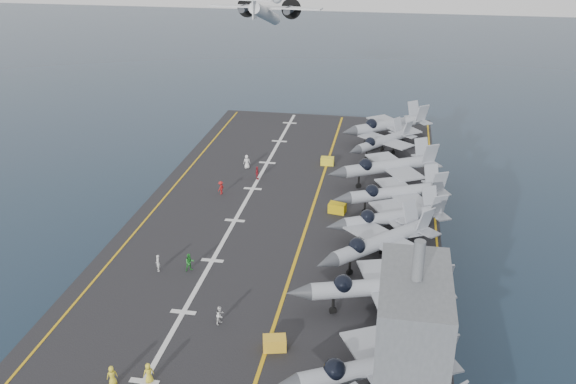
# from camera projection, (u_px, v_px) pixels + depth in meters

# --- Properties ---
(ground) EXTENTS (500.00, 500.00, 0.00)m
(ground) POSITION_uv_depth(u_px,v_px,m) (283.00, 296.00, 82.74)
(ground) COLOR #142135
(ground) RESTS_ON ground
(hull) EXTENTS (36.00, 90.00, 10.00)m
(hull) POSITION_uv_depth(u_px,v_px,m) (283.00, 263.00, 80.71)
(hull) COLOR #56595E
(hull) RESTS_ON ground
(flight_deck) EXTENTS (38.00, 92.00, 0.40)m
(flight_deck) POSITION_uv_depth(u_px,v_px,m) (282.00, 226.00, 78.60)
(flight_deck) COLOR black
(flight_deck) RESTS_ON hull
(foul_line) EXTENTS (0.35, 90.00, 0.02)m
(foul_line) POSITION_uv_depth(u_px,v_px,m) (307.00, 226.00, 78.04)
(foul_line) COLOR gold
(foul_line) RESTS_ON flight_deck
(landing_centerline) EXTENTS (0.50, 90.00, 0.02)m
(landing_centerline) POSITION_uv_depth(u_px,v_px,m) (235.00, 220.00, 79.46)
(landing_centerline) COLOR silver
(landing_centerline) RESTS_ON flight_deck
(deck_edge_port) EXTENTS (0.25, 90.00, 0.02)m
(deck_edge_port) POSITION_uv_depth(u_px,v_px,m) (151.00, 214.00, 81.19)
(deck_edge_port) COLOR gold
(deck_edge_port) RESTS_ON flight_deck
(deck_edge_stbd) EXTENTS (0.25, 90.00, 0.02)m
(deck_edge_stbd) POSITION_uv_depth(u_px,v_px,m) (436.00, 236.00, 75.59)
(deck_edge_stbd) COLOR gold
(deck_edge_stbd) RESTS_ON flight_deck
(island_superstructure) EXTENTS (5.00, 10.00, 15.00)m
(island_superstructure) POSITION_uv_depth(u_px,v_px,m) (412.00, 333.00, 46.10)
(island_superstructure) COLOR #56595E
(island_superstructure) RESTS_ON flight_deck
(fighter_jet_1) EXTENTS (18.05, 15.90, 5.25)m
(fighter_jet_1) POSITION_uv_depth(u_px,v_px,m) (374.00, 365.00, 50.31)
(fighter_jet_1) COLOR #9CA3AD
(fighter_jet_1) RESTS_ON flight_deck
(fighter_jet_2) EXTENTS (18.02, 14.57, 5.43)m
(fighter_jet_2) POSITION_uv_depth(u_px,v_px,m) (379.00, 286.00, 60.76)
(fighter_jet_2) COLOR #9DA7AE
(fighter_jet_2) RESTS_ON flight_deck
(fighter_jet_3) EXTENTS (18.24, 18.39, 5.40)m
(fighter_jet_3) POSITION_uv_depth(u_px,v_px,m) (381.00, 240.00, 69.04)
(fighter_jet_3) COLOR #97A1A8
(fighter_jet_3) RESTS_ON flight_deck
(fighter_jet_4) EXTENTS (17.53, 15.46, 5.09)m
(fighter_jet_4) POSITION_uv_depth(u_px,v_px,m) (393.00, 216.00, 74.79)
(fighter_jet_4) COLOR #99A1AA
(fighter_jet_4) RESTS_ON flight_deck
(fighter_jet_5) EXTENTS (17.77, 15.41, 5.19)m
(fighter_jet_5) POSITION_uv_depth(u_px,v_px,m) (396.00, 191.00, 81.23)
(fighter_jet_5) COLOR #8F999F
(fighter_jet_5) RESTS_ON flight_deck
(fighter_jet_6) EXTENTS (19.33, 17.34, 5.60)m
(fighter_jet_6) POSITION_uv_depth(u_px,v_px,m) (389.00, 165.00, 89.03)
(fighter_jet_6) COLOR gray
(fighter_jet_6) RESTS_ON flight_deck
(fighter_jet_7) EXTENTS (15.35, 16.18, 4.69)m
(fighter_jet_7) POSITION_uv_depth(u_px,v_px,m) (383.00, 140.00, 99.90)
(fighter_jet_7) COLOR #949BA4
(fighter_jet_7) RESTS_ON flight_deck
(fighter_jet_8) EXTENTS (19.21, 18.16, 5.56)m
(fighter_jet_8) POSITION_uv_depth(u_px,v_px,m) (389.00, 124.00, 106.06)
(fighter_jet_8) COLOR #9AA4AC
(fighter_jet_8) RESTS_ON flight_deck
(tow_cart_a) EXTENTS (2.28, 1.76, 1.21)m
(tow_cart_a) POSITION_uv_depth(u_px,v_px,m) (275.00, 343.00, 56.11)
(tow_cart_a) COLOR gold
(tow_cart_a) RESTS_ON flight_deck
(tow_cart_b) EXTENTS (2.33, 1.73, 1.28)m
(tow_cart_b) POSITION_uv_depth(u_px,v_px,m) (337.00, 208.00, 81.35)
(tow_cart_b) COLOR gold
(tow_cart_b) RESTS_ON flight_deck
(tow_cart_c) EXTENTS (1.98, 1.32, 1.17)m
(tow_cart_c) POSITION_uv_depth(u_px,v_px,m) (327.00, 161.00, 96.55)
(tow_cart_c) COLOR yellow
(tow_cart_c) RESTS_ON flight_deck
(crew_0) EXTENTS (1.29, 1.21, 1.79)m
(crew_0) POSITION_uv_depth(u_px,v_px,m) (112.00, 376.00, 51.78)
(crew_0) COLOR yellow
(crew_0) RESTS_ON flight_deck
(crew_1) EXTENTS (1.20, 1.35, 1.87)m
(crew_1) POSITION_uv_depth(u_px,v_px,m) (158.00, 263.00, 68.13)
(crew_1) COLOR silver
(crew_1) RESTS_ON flight_deck
(crew_2) EXTENTS (1.43, 1.32, 1.99)m
(crew_2) POSITION_uv_depth(u_px,v_px,m) (190.00, 262.00, 68.17)
(crew_2) COLOR #24872C
(crew_2) RESTS_ON flight_deck
(crew_3) EXTENTS (1.03, 1.27, 1.84)m
(crew_3) POSITION_uv_depth(u_px,v_px,m) (221.00, 188.00, 86.53)
(crew_3) COLOR #B21919
(crew_3) RESTS_ON flight_deck
(crew_4) EXTENTS (1.08, 1.33, 1.93)m
(crew_4) POSITION_uv_depth(u_px,v_px,m) (257.00, 173.00, 91.17)
(crew_4) COLOR #A31D29
(crew_4) RESTS_ON flight_deck
(crew_5) EXTENTS (1.46, 1.23, 2.07)m
(crew_5) POSITION_uv_depth(u_px,v_px,m) (247.00, 162.00, 95.07)
(crew_5) COLOR white
(crew_5) RESTS_ON flight_deck
(crew_7) EXTENTS (1.08, 1.29, 1.83)m
(crew_7) POSITION_uv_depth(u_px,v_px,m) (220.00, 315.00, 59.45)
(crew_7) COLOR white
(crew_7) RESTS_ON flight_deck
(transport_plane) EXTENTS (24.58, 17.94, 5.48)m
(transport_plane) POSITION_uv_depth(u_px,v_px,m) (265.00, 14.00, 129.14)
(transport_plane) COLOR silver
(crew_8) EXTENTS (1.29, 1.21, 1.79)m
(crew_8) POSITION_uv_depth(u_px,v_px,m) (149.00, 373.00, 52.09)
(crew_8) COLOR yellow
(crew_8) RESTS_ON flight_deck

